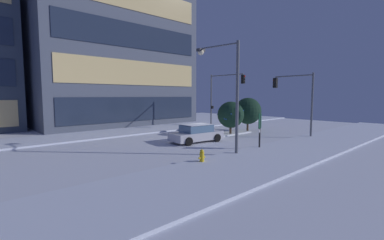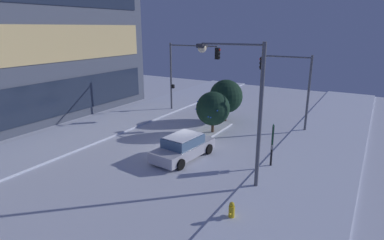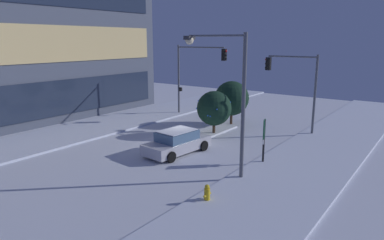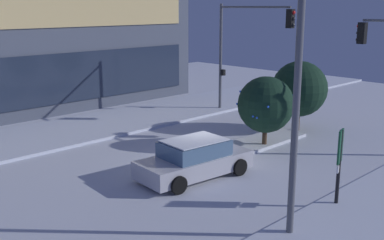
# 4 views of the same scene
# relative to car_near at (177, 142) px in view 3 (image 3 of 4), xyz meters

# --- Properties ---
(ground) EXTENTS (52.00, 52.00, 0.00)m
(ground) POSITION_rel_car_near_xyz_m (1.28, 0.98, -0.71)
(ground) COLOR silver
(curb_strip_near) EXTENTS (52.00, 5.20, 0.14)m
(curb_strip_near) POSITION_rel_car_near_xyz_m (1.28, -7.30, -0.64)
(curb_strip_near) COLOR silver
(curb_strip_near) RESTS_ON ground
(curb_strip_far) EXTENTS (52.00, 5.20, 0.14)m
(curb_strip_far) POSITION_rel_car_near_xyz_m (1.28, 9.26, -0.64)
(curb_strip_far) COLOR silver
(curb_strip_far) RESTS_ON ground
(median_strip) EXTENTS (9.00, 1.80, 0.14)m
(median_strip) POSITION_rel_car_near_xyz_m (3.63, 1.08, -0.64)
(median_strip) COLOR silver
(median_strip) RESTS_ON ground
(car_near) EXTENTS (4.75, 2.43, 1.49)m
(car_near) POSITION_rel_car_near_xyz_m (0.00, 0.00, 0.00)
(car_near) COLOR #B7B7C1
(car_near) RESTS_ON ground
(traffic_light_corner_far_right) EXTENTS (0.32, 5.34, 6.55)m
(traffic_light_corner_far_right) POSITION_rel_car_near_xyz_m (9.67, 5.47, 3.81)
(traffic_light_corner_far_right) COLOR #565960
(traffic_light_corner_far_right) RESTS_ON ground
(traffic_light_corner_near_right) EXTENTS (0.32, 4.15, 5.97)m
(traffic_light_corner_near_right) POSITION_rel_car_near_xyz_m (9.38, -3.86, 3.45)
(traffic_light_corner_near_right) COLOR #565960
(traffic_light_corner_near_right) RESTS_ON ground
(street_lamp_arched) EXTENTS (0.64, 3.41, 7.34)m
(street_lamp_arched) POSITION_rel_car_near_xyz_m (-1.52, -4.35, 4.13)
(street_lamp_arched) COLOR #565960
(street_lamp_arched) RESTS_ON ground
(fire_hydrant) EXTENTS (0.48, 0.26, 0.84)m
(fire_hydrant) POSITION_rel_car_near_xyz_m (-4.67, -5.38, -0.30)
(fire_hydrant) COLOR gold
(fire_hydrant) RESTS_ON ground
(parking_info_sign) EXTENTS (0.54, 0.22, 2.61)m
(parking_info_sign) POSITION_rel_car_near_xyz_m (1.37, -5.22, 0.94)
(parking_info_sign) COLOR black
(parking_info_sign) RESTS_ON ground
(decorated_tree_median) EXTENTS (2.91, 2.89, 3.66)m
(decorated_tree_median) POSITION_rel_car_near_xyz_m (8.88, 1.20, 1.50)
(decorated_tree_median) COLOR #473323
(decorated_tree_median) RESTS_ON ground
(decorated_tree_left_of_median) EXTENTS (2.59, 2.59, 3.31)m
(decorated_tree_left_of_median) POSITION_rel_car_near_xyz_m (5.15, 0.56, 1.30)
(decorated_tree_left_of_median) COLOR #473323
(decorated_tree_left_of_median) RESTS_ON ground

